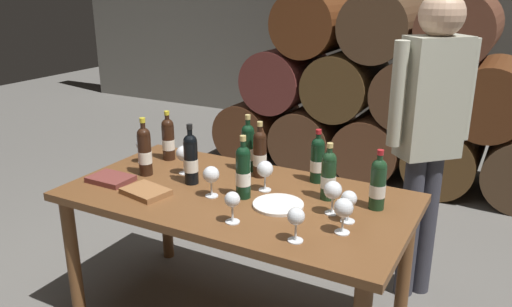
# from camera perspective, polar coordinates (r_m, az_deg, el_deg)

# --- Properties ---
(cellar_back_wall) EXTENTS (10.00, 0.24, 2.80)m
(cellar_back_wall) POSITION_cam_1_polar(r_m,az_deg,el_deg) (6.32, 18.10, 14.67)
(cellar_back_wall) COLOR slate
(cellar_back_wall) RESTS_ON ground_plane
(barrel_stack) EXTENTS (3.12, 0.90, 1.69)m
(barrel_stack) POSITION_cam_1_polar(r_m,az_deg,el_deg) (4.85, 13.67, 6.32)
(barrel_stack) COLOR brown
(barrel_stack) RESTS_ON ground_plane
(dining_table) EXTENTS (1.70, 0.90, 0.76)m
(dining_table) POSITION_cam_1_polar(r_m,az_deg,el_deg) (2.56, -2.14, -6.39)
(dining_table) COLOR brown
(dining_table) RESTS_ON ground_plane
(wine_bottle_0) EXTENTS (0.07, 0.07, 0.30)m
(wine_bottle_0) POSITION_cam_1_polar(r_m,az_deg,el_deg) (2.70, 0.43, 0.04)
(wine_bottle_0) COLOR black
(wine_bottle_0) RESTS_ON dining_table
(wine_bottle_1) EXTENTS (0.07, 0.07, 0.28)m
(wine_bottle_1) POSITION_cam_1_polar(r_m,az_deg,el_deg) (2.38, 13.50, -3.27)
(wine_bottle_1) COLOR #19381E
(wine_bottle_1) RESTS_ON dining_table
(wine_bottle_2) EXTENTS (0.07, 0.07, 0.28)m
(wine_bottle_2) POSITION_cam_1_polar(r_m,az_deg,el_deg) (2.65, 6.90, -0.65)
(wine_bottle_2) COLOR black
(wine_bottle_2) RESTS_ON dining_table
(wine_bottle_3) EXTENTS (0.07, 0.07, 0.32)m
(wine_bottle_3) POSITION_cam_1_polar(r_m,az_deg,el_deg) (2.79, -12.36, 0.31)
(wine_bottle_3) COLOR black
(wine_bottle_3) RESTS_ON dining_table
(wine_bottle_4) EXTENTS (0.07, 0.07, 0.29)m
(wine_bottle_4) POSITION_cam_1_polar(r_m,az_deg,el_deg) (3.01, -9.81, 1.65)
(wine_bottle_4) COLOR black
(wine_bottle_4) RESTS_ON dining_table
(wine_bottle_5) EXTENTS (0.07, 0.07, 0.32)m
(wine_bottle_5) POSITION_cam_1_polar(r_m,az_deg,el_deg) (2.62, -7.31, -0.55)
(wine_bottle_5) COLOR black
(wine_bottle_5) RESTS_ON dining_table
(wine_bottle_6) EXTENTS (0.07, 0.07, 0.28)m
(wine_bottle_6) POSITION_cam_1_polar(r_m,az_deg,el_deg) (2.45, 8.13, -2.39)
(wine_bottle_6) COLOR #19381E
(wine_bottle_6) RESTS_ON dining_table
(wine_bottle_7) EXTENTS (0.07, 0.07, 0.32)m
(wine_bottle_7) POSITION_cam_1_polar(r_m,az_deg,el_deg) (2.78, -0.91, 0.71)
(wine_bottle_7) COLOR black
(wine_bottle_7) RESTS_ON dining_table
(wine_bottle_8) EXTENTS (0.07, 0.07, 0.31)m
(wine_bottle_8) POSITION_cam_1_polar(r_m,az_deg,el_deg) (2.43, -1.44, -2.01)
(wine_bottle_8) COLOR black
(wine_bottle_8) RESTS_ON dining_table
(wine_glass_0) EXTENTS (0.08, 0.08, 0.16)m
(wine_glass_0) POSITION_cam_1_polar(r_m,az_deg,el_deg) (2.13, 9.77, -6.13)
(wine_glass_0) COLOR white
(wine_glass_0) RESTS_ON dining_table
(wine_glass_1) EXTENTS (0.07, 0.07, 0.14)m
(wine_glass_1) POSITION_cam_1_polar(r_m,az_deg,el_deg) (2.20, -2.67, -5.33)
(wine_glass_1) COLOR white
(wine_glass_1) RESTS_ON dining_table
(wine_glass_2) EXTENTS (0.08, 0.08, 0.16)m
(wine_glass_2) POSITION_cam_1_polar(r_m,az_deg,el_deg) (2.30, 8.60, -4.17)
(wine_glass_2) COLOR white
(wine_glass_2) RESTS_ON dining_table
(wine_glass_3) EXTENTS (0.07, 0.07, 0.15)m
(wine_glass_3) POSITION_cam_1_polar(r_m,az_deg,el_deg) (2.99, -12.60, 0.92)
(wine_glass_3) COLOR white
(wine_glass_3) RESTS_ON dining_table
(wine_glass_4) EXTENTS (0.08, 0.08, 0.16)m
(wine_glass_4) POSITION_cam_1_polar(r_m,az_deg,el_deg) (2.46, -5.05, -2.45)
(wine_glass_4) COLOR white
(wine_glass_4) RESTS_ON dining_table
(wine_glass_5) EXTENTS (0.07, 0.07, 0.15)m
(wine_glass_5) POSITION_cam_1_polar(r_m,az_deg,el_deg) (2.05, 4.50, -7.19)
(wine_glass_5) COLOR white
(wine_glass_5) RESTS_ON dining_table
(wine_glass_6) EXTENTS (0.08, 0.08, 0.16)m
(wine_glass_6) POSITION_cam_1_polar(r_m,az_deg,el_deg) (2.52, 1.01, -1.84)
(wine_glass_6) COLOR white
(wine_glass_6) RESTS_ON dining_table
(wine_glass_7) EXTENTS (0.07, 0.07, 0.15)m
(wine_glass_7) POSITION_cam_1_polar(r_m,az_deg,el_deg) (2.24, 10.35, -5.15)
(wine_glass_7) COLOR white
(wine_glass_7) RESTS_ON dining_table
(wine_glass_8) EXTENTS (0.09, 0.09, 0.16)m
(wine_glass_8) POSITION_cam_1_polar(r_m,az_deg,el_deg) (2.77, -8.08, -0.07)
(wine_glass_8) COLOR white
(wine_glass_8) RESTS_ON dining_table
(tasting_notebook) EXTENTS (0.25, 0.20, 0.03)m
(tasting_notebook) POSITION_cam_1_polar(r_m,az_deg,el_deg) (2.57, -12.25, -4.19)
(tasting_notebook) COLOR #936038
(tasting_notebook) RESTS_ON dining_table
(leather_ledger) EXTENTS (0.22, 0.16, 0.03)m
(leather_ledger) POSITION_cam_1_polar(r_m,az_deg,el_deg) (2.77, -15.95, -2.75)
(leather_ledger) COLOR brown
(leather_ledger) RESTS_ON dining_table
(serving_plate) EXTENTS (0.24, 0.24, 0.01)m
(serving_plate) POSITION_cam_1_polar(r_m,az_deg,el_deg) (2.39, 2.50, -5.75)
(serving_plate) COLOR white
(serving_plate) RESTS_ON dining_table
(sommelier_presenting) EXTENTS (0.37, 0.37, 1.72)m
(sommelier_presenting) POSITION_cam_1_polar(r_m,az_deg,el_deg) (2.87, 18.88, 3.34)
(sommelier_presenting) COLOR #383842
(sommelier_presenting) RESTS_ON ground_plane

